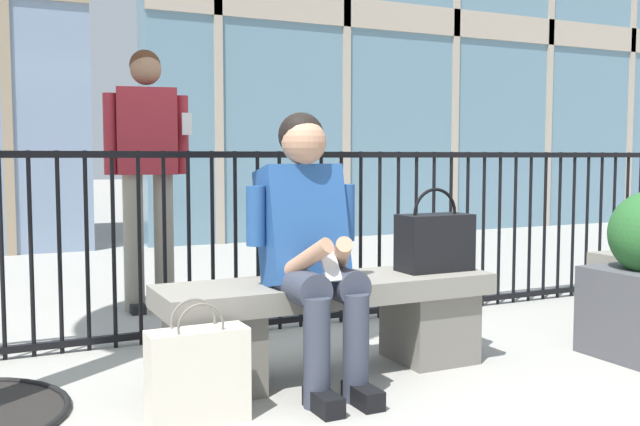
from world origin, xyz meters
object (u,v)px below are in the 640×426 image
(stone_bench, at_px, (329,317))
(shopping_bag, at_px, (198,374))
(bystander_at_railing, at_px, (147,159))
(seated_person_with_phone, at_px, (310,241))
(handbag_on_bench, at_px, (435,241))

(stone_bench, relative_size, shopping_bag, 3.37)
(shopping_bag, distance_m, bystander_at_railing, 2.30)
(shopping_bag, relative_size, bystander_at_railing, 0.28)
(seated_person_with_phone, distance_m, bystander_at_railing, 1.98)
(shopping_bag, bearing_deg, bystander_at_railing, 82.07)
(seated_person_with_phone, relative_size, bystander_at_railing, 0.71)
(shopping_bag, bearing_deg, stone_bench, 24.64)
(seated_person_with_phone, bearing_deg, stone_bench, 39.24)
(seated_person_with_phone, height_order, bystander_at_railing, bystander_at_railing)
(bystander_at_railing, bearing_deg, seated_person_with_phone, -81.86)
(bystander_at_railing, bearing_deg, shopping_bag, -97.93)
(handbag_on_bench, bearing_deg, seated_person_with_phone, -170.86)
(seated_person_with_phone, xyz_separation_m, handbag_on_bench, (0.74, 0.12, -0.05))
(stone_bench, relative_size, seated_person_with_phone, 1.32)
(stone_bench, xyz_separation_m, shopping_bag, (-0.73, -0.33, -0.08))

